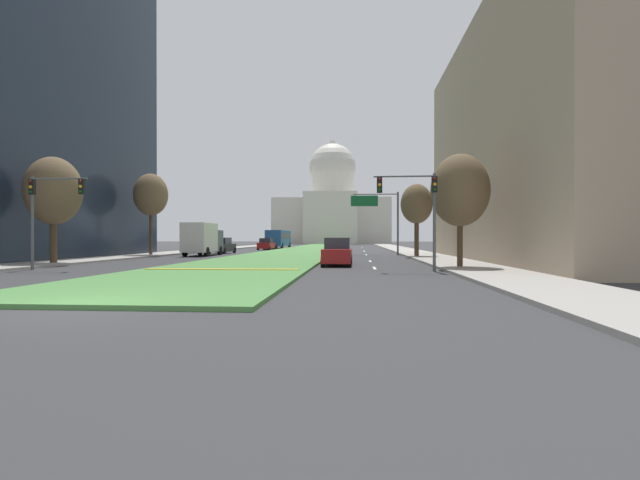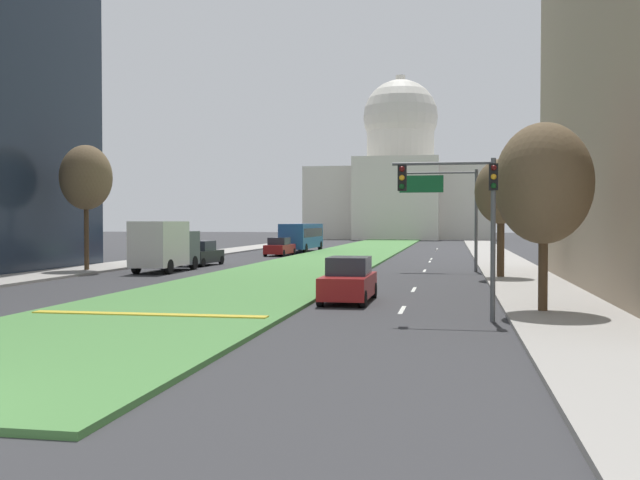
% 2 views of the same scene
% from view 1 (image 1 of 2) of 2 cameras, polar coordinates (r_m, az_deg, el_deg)
% --- Properties ---
extents(ground_plane, '(282.83, 282.83, 0.00)m').
position_cam_1_polar(ground_plane, '(75.61, -0.87, -1.06)').
color(ground_plane, '#333335').
extents(grass_median, '(8.91, 115.70, 0.14)m').
position_cam_1_polar(grass_median, '(69.21, -1.35, -1.13)').
color(grass_median, '#4C8442').
rests_on(grass_median, ground_plane).
extents(median_curb_nose, '(8.02, 0.50, 0.04)m').
position_cam_1_polar(median_curb_nose, '(24.71, -11.87, -3.50)').
color(median_curb_nose, gold).
rests_on(median_curb_nose, grass_median).
extents(lane_dashes_right, '(0.16, 62.14, 0.01)m').
position_cam_1_polar(lane_dashes_right, '(61.25, 5.40, -1.38)').
color(lane_dashes_right, silver).
rests_on(lane_dashes_right, ground_plane).
extents(sidewalk_left, '(4.00, 115.70, 0.15)m').
position_cam_1_polar(sidewalk_left, '(65.70, -13.76, -1.21)').
color(sidewalk_left, '#9E9991').
rests_on(sidewalk_left, ground_plane).
extents(sidewalk_right, '(4.00, 115.70, 0.15)m').
position_cam_1_polar(sidewalk_right, '(62.79, 10.45, -1.28)').
color(sidewalk_right, '#9E9991').
rests_on(sidewalk_right, ground_plane).
extents(midrise_block_right, '(15.08, 33.18, 18.04)m').
position_cam_1_polar(midrise_block_right, '(40.01, 28.69, 10.67)').
color(midrise_block_right, tan).
rests_on(midrise_block_right, ground_plane).
extents(capitol_building, '(33.57, 24.06, 30.61)m').
position_cam_1_polar(capitol_building, '(139.25, 1.52, 3.98)').
color(capitol_building, beige).
rests_on(capitol_building, ground_plane).
extents(traffic_light_near_left, '(3.34, 0.35, 5.20)m').
position_cam_1_polar(traffic_light_near_left, '(30.07, -30.38, 4.07)').
color(traffic_light_near_left, '#515456').
rests_on(traffic_light_near_left, ground_plane).
extents(traffic_light_near_right, '(3.34, 0.35, 5.20)m').
position_cam_1_polar(traffic_light_near_right, '(25.34, 11.89, 4.82)').
color(traffic_light_near_right, '#515456').
rests_on(traffic_light_near_right, ground_plane).
extents(overhead_guide_sign, '(4.95, 0.20, 6.50)m').
position_cam_1_polar(overhead_guide_sign, '(48.81, 7.42, 3.61)').
color(overhead_guide_sign, '#515456').
rests_on(overhead_guide_sign, ground_plane).
extents(street_tree_left_near, '(3.57, 3.57, 7.12)m').
position_cam_1_polar(street_tree_left_near, '(35.62, -29.75, 5.18)').
color(street_tree_left_near, '#4C3823').
rests_on(street_tree_left_near, ground_plane).
extents(street_tree_right_near, '(3.30, 3.30, 6.56)m').
position_cam_1_polar(street_tree_right_near, '(27.89, 16.70, 5.79)').
color(street_tree_right_near, '#4C3823').
rests_on(street_tree_right_near, ground_plane).
extents(street_tree_left_mid, '(3.25, 3.25, 8.00)m').
position_cam_1_polar(street_tree_left_mid, '(48.33, -19.94, 5.19)').
color(street_tree_left_mid, '#4C3823').
rests_on(street_tree_left_mid, ground_plane).
extents(street_tree_right_mid, '(2.87, 2.87, 6.64)m').
position_cam_1_polar(street_tree_right_mid, '(43.21, 11.70, 4.26)').
color(street_tree_right_mid, '#4C3823').
rests_on(street_tree_right_mid, ground_plane).
extents(sedan_lead_stopped, '(1.87, 4.37, 1.79)m').
position_cam_1_polar(sedan_lead_stopped, '(29.95, 2.14, -1.55)').
color(sedan_lead_stopped, maroon).
rests_on(sedan_lead_stopped, ground_plane).
extents(sedan_midblock, '(2.17, 4.49, 1.80)m').
position_cam_1_polar(sedan_midblock, '(53.84, -11.85, -0.73)').
color(sedan_midblock, black).
rests_on(sedan_midblock, ground_plane).
extents(sedan_distant, '(2.10, 4.64, 1.71)m').
position_cam_1_polar(sedan_distant, '(68.64, -6.51, -0.53)').
color(sedan_distant, maroon).
rests_on(sedan_distant, ground_plane).
extents(box_truck_delivery, '(2.40, 6.40, 3.20)m').
position_cam_1_polar(box_truck_delivery, '(47.51, -14.14, 0.15)').
color(box_truck_delivery, '#4C5156').
rests_on(box_truck_delivery, ground_plane).
extents(city_bus, '(2.62, 11.00, 2.95)m').
position_cam_1_polar(city_bus, '(77.07, -5.06, 0.28)').
color(city_bus, '#1E4C8C').
rests_on(city_bus, ground_plane).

